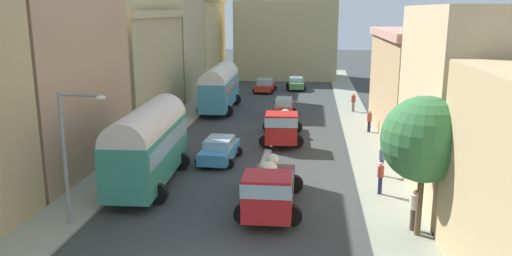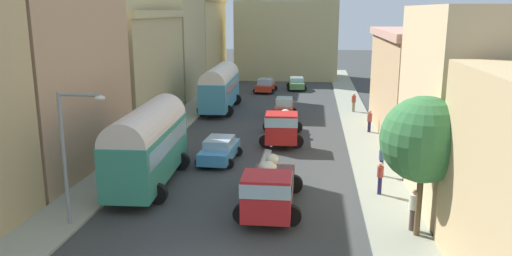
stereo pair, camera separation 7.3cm
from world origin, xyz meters
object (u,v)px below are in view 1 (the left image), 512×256
parked_bus_0 (148,142)px  pedestrian_2 (414,208)px  pedestrian_1 (380,177)px  pedestrian_3 (353,102)px  car_1 (296,83)px  pedestrian_0 (369,120)px  streetlamp_near (71,146)px  car_3 (265,85)px  parked_bus_1 (220,86)px  cargo_truck_0 (270,188)px  cargo_truck_1 (282,126)px  pedestrian_4 (382,160)px  car_0 (284,108)px  car_2 (220,150)px

parked_bus_0 → pedestrian_2: 13.42m
pedestrian_1 → pedestrian_3: pedestrian_3 is taller
car_1 → pedestrian_0: 21.59m
pedestrian_2 → streetlamp_near: size_ratio=0.33×
car_1 → car_3: size_ratio=1.03×
parked_bus_1 → cargo_truck_0: (6.57, -23.41, -1.09)m
pedestrian_3 → car_1: bearing=113.0°
parked_bus_0 → car_3: parked_bus_0 is taller
pedestrian_1 → pedestrian_3: 20.80m
cargo_truck_1 → car_1: size_ratio=1.78×
pedestrian_4 → pedestrian_3: bearing=90.5°
pedestrian_2 → parked_bus_0: bearing=160.5°
cargo_truck_1 → pedestrian_2: 15.11m
pedestrian_1 → pedestrian_0: bearing=86.3°
parked_bus_1 → pedestrian_2: size_ratio=4.89×
car_1 → pedestrian_1: pedestrian_1 is taller
cargo_truck_1 → pedestrian_1: size_ratio=4.03×
pedestrian_0 → pedestrian_3: size_ratio=0.99×
pedestrian_3 → pedestrian_2: bearing=-88.8°
pedestrian_3 → pedestrian_4: 17.91m
pedestrian_1 → streetlamp_near: size_ratio=0.31×
parked_bus_0 → car_1: parked_bus_0 is taller
car_1 → pedestrian_1: bearing=-81.2°
pedestrian_2 → streetlamp_near: 14.23m
parked_bus_0 → pedestrian_0: bearing=45.1°
pedestrian_2 → pedestrian_3: 24.86m
car_1 → pedestrian_4: (5.69, -30.91, 0.31)m
car_0 → pedestrian_1: size_ratio=2.21×
streetlamp_near → car_1: bearing=78.5°
pedestrian_0 → cargo_truck_1: bearing=-151.7°
parked_bus_0 → car_3: 31.28m
parked_bus_0 → parked_bus_1: bearing=90.0°
pedestrian_4 → streetlamp_near: (-13.61, -7.91, 2.49)m
parked_bus_1 → car_2: parked_bus_1 is taller
pedestrian_0 → pedestrian_3: (-0.58, 7.71, -0.00)m
parked_bus_0 → pedestrian_4: size_ratio=4.71×
pedestrian_2 → cargo_truck_0: bearing=166.7°
car_0 → car_2: size_ratio=0.92×
car_1 → pedestrian_0: pedestrian_0 is taller
car_1 → pedestrian_2: 38.34m
cargo_truck_1 → car_0: cargo_truck_1 is taller
parked_bus_0 → streetlamp_near: bearing=-104.4°
parked_bus_0 → pedestrian_1: size_ratio=4.79×
parked_bus_1 → cargo_truck_1: bearing=-60.2°
pedestrian_4 → cargo_truck_1: bearing=130.8°
parked_bus_1 → cargo_truck_1: parked_bus_1 is taller
parked_bus_1 → pedestrian_4: 21.69m
parked_bus_0 → car_2: bearing=57.5°
pedestrian_1 → pedestrian_4: size_ratio=0.98×
pedestrian_3 → cargo_truck_0: bearing=-103.2°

